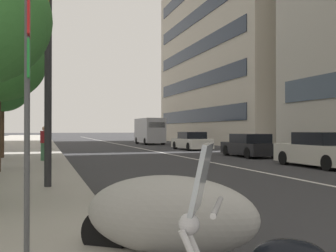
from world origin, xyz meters
name	(u,v)px	position (x,y,z in m)	size (l,w,h in m)	color
lane_centre_stripe	(131,147)	(35.00, 0.00, 0.00)	(110.00, 0.16, 0.01)	silver
motorcycle_nearest_camera	(168,216)	(2.65, 6.33, 0.57)	(1.85, 2.18, 1.05)	#9E9E99
car_approaching_light	(321,151)	(12.48, -3.46, 0.68)	(4.35, 1.95, 1.47)	beige
car_lead_in_lane	(249,146)	(19.16, -3.70, 0.63)	(4.23, 1.84, 1.33)	black
car_far_down_avenue	(192,142)	(27.86, -3.35, 0.64)	(4.71, 1.91, 1.40)	beige
delivery_van_ahead	(150,131)	(40.10, -3.12, 1.47)	(5.26, 2.24, 2.77)	#B7B7BC
parking_sign_by_curb	(28,95)	(2.61, 7.89, 1.94)	(0.32, 0.06, 2.87)	#47494C
street_tree_by_lamp_post	(2,89)	(20.24, 9.77, 3.65)	(2.74, 2.74, 4.68)	#473323
pedestrian_on_plaza	(45,143)	(17.70, 7.69, 0.95)	(0.47, 0.39, 1.59)	#3F724C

